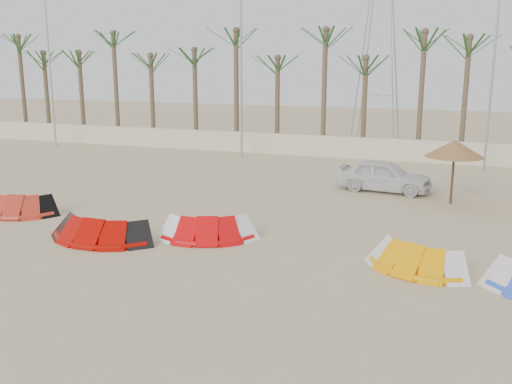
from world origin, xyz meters
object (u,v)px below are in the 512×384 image
at_px(kite_red_right, 212,225).
at_px(kite_orange, 416,255).
at_px(kite_red_left, 24,204).
at_px(parasol_left, 455,149).
at_px(car, 384,176).
at_px(kite_red_mid, 106,227).

bearing_deg(kite_red_right, kite_orange, -6.16).
distance_m(kite_red_left, parasol_left, 17.43).
bearing_deg(kite_red_right, car, 63.42).
xyz_separation_m(kite_red_mid, kite_orange, (10.05, 0.63, -0.00)).
height_order(parasol_left, car, parasol_left).
height_order(kite_red_mid, parasol_left, parasol_left).
bearing_deg(parasol_left, car, 154.83).
height_order(kite_red_mid, car, car).
height_order(kite_red_left, kite_red_right, same).
bearing_deg(parasol_left, kite_red_left, -154.65).
distance_m(kite_orange, car, 10.06).
bearing_deg(parasol_left, kite_red_right, -134.34).
bearing_deg(kite_red_mid, car, 53.12).
bearing_deg(kite_red_right, kite_red_left, 178.11).
relative_size(kite_orange, car, 0.79).
bearing_deg(car, kite_red_right, 159.24).
xyz_separation_m(kite_red_left, parasol_left, (15.66, 7.42, 1.91)).
distance_m(parasol_left, car, 3.65).
distance_m(kite_red_mid, kite_orange, 10.07).
relative_size(kite_red_mid, kite_red_right, 1.02).
bearing_deg(kite_red_mid, parasol_left, 39.94).
height_order(kite_red_left, parasol_left, parasol_left).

